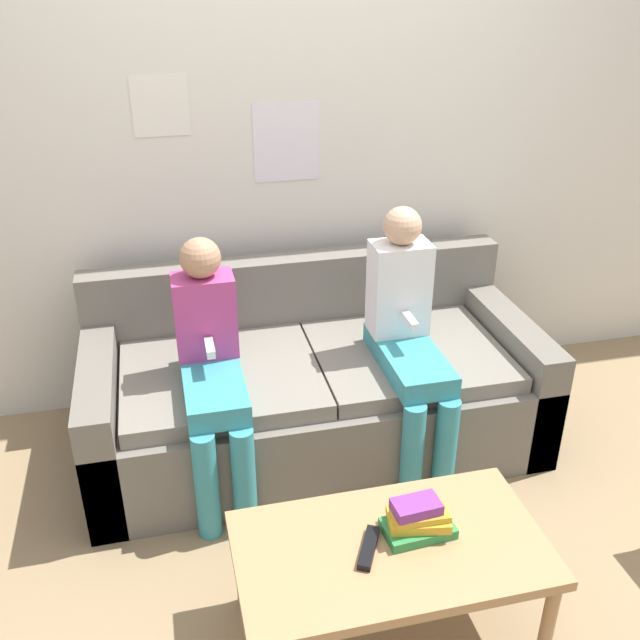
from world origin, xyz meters
The scene contains 8 objects.
ground_plane centered at (0.00, 0.00, 0.00)m, with size 10.00×10.00×0.00m, color #937A56.
wall_back centered at (0.00, 1.10, 1.30)m, with size 8.00×0.06×2.60m.
couch centered at (0.00, 0.56, 0.26)m, with size 1.94×0.89×0.76m.
coffee_table centered at (-0.01, -0.53, 0.34)m, with size 0.96×0.53×0.38m.
person_left centered at (-0.45, 0.35, 0.58)m, with size 0.24×0.60×1.04m.
person_right centered at (0.36, 0.36, 0.60)m, with size 0.24×0.60×1.10m.
tv_remote centered at (-0.08, -0.54, 0.39)m, with size 0.11×0.17×0.02m.
book_stack centered at (0.09, -0.50, 0.43)m, with size 0.22×0.15×0.12m.
Camera 1 is at (-0.59, -2.05, 1.99)m, focal length 40.00 mm.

